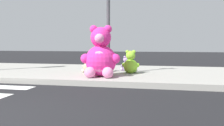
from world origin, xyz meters
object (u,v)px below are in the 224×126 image
object	(u,v)px
sign_pole	(108,17)
plush_lime	(131,64)
plush_yellow	(105,65)
plush_tan	(88,66)
plush_teal	(101,64)
plush_pink_large	(101,56)
plush_lavender	(126,65)

from	to	relation	value
sign_pole	plush_lime	size ratio (longest dim) A/B	4.44
plush_yellow	plush_tan	bearing A→B (deg)	-151.10
plush_yellow	plush_teal	world-z (taller)	plush_yellow
plush_tan	plush_yellow	distance (m)	0.58
plush_pink_large	plush_teal	bearing A→B (deg)	104.56
sign_pole	plush_pink_large	distance (m)	1.28
plush_tan	plush_yellow	size ratio (longest dim) A/B	0.93
plush_pink_large	plush_tan	xyz separation A→B (m)	(-0.65, 0.85, -0.36)
plush_lavender	plush_pink_large	bearing A→B (deg)	-107.44
plush_lavender	plush_tan	size ratio (longest dim) A/B	0.97
plush_pink_large	plush_lime	bearing A→B (deg)	52.69
plush_teal	sign_pole	bearing A→B (deg)	-62.46
plush_lavender	plush_yellow	world-z (taller)	plush_yellow
plush_pink_large	plush_yellow	world-z (taller)	plush_pink_large
plush_lime	plush_teal	xyz separation A→B (m)	(-1.10, 0.55, -0.08)
plush_yellow	plush_teal	bearing A→B (deg)	124.62
plush_lavender	plush_yellow	bearing A→B (deg)	-147.41
plush_lavender	plush_yellow	xyz separation A→B (m)	(-0.62, -0.39, 0.02)
plush_yellow	plush_teal	size ratio (longest dim) A/B	1.09
plush_pink_large	plush_teal	world-z (taller)	plush_pink_large
plush_pink_large	plush_lime	size ratio (longest dim) A/B	1.98
plush_pink_large	plush_yellow	bearing A→B (deg)	96.95
plush_lime	plush_tan	world-z (taller)	plush_lime
plush_tan	plush_teal	distance (m)	0.69
plush_lime	plush_yellow	distance (m)	0.88
plush_pink_large	plush_yellow	size ratio (longest dim) A/B	2.51
plush_lavender	plush_tan	world-z (taller)	plush_tan
plush_pink_large	plush_tan	bearing A→B (deg)	127.29
plush_teal	plush_tan	bearing A→B (deg)	-111.95
plush_yellow	plush_pink_large	bearing A→B (deg)	-83.05
sign_pole	plush_lime	distance (m)	1.58
plush_lime	plush_tan	bearing A→B (deg)	-176.24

